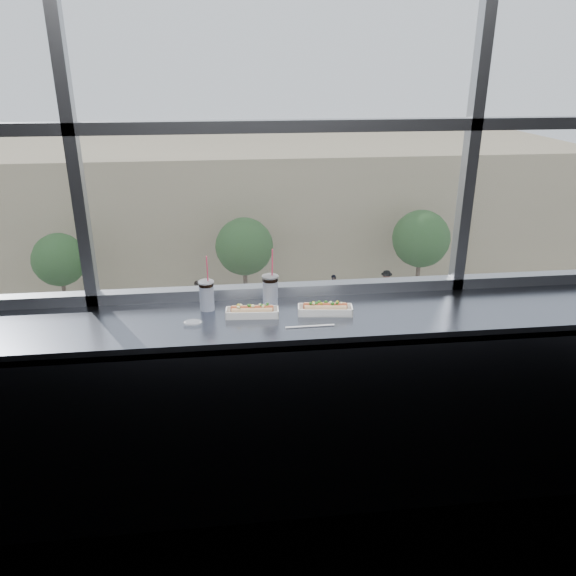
{
  "coord_description": "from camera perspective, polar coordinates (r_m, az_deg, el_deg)",
  "views": [
    {
      "loc": [
        -0.3,
        -1.34,
        2.28
      ],
      "look_at": [
        0.01,
        1.23,
        1.25
      ],
      "focal_mm": 35.0,
      "sensor_mm": 36.0,
      "label": 1
    }
  ],
  "objects": [
    {
      "name": "counter",
      "position": [
        2.86,
        -0.14,
        -3.36
      ],
      "size": [
        6.0,
        0.55,
        0.06
      ],
      "primitive_type": "cube",
      "color": "slate",
      "rests_on": "ground"
    },
    {
      "name": "car_near_c",
      "position": [
        22.5,
        -8.4,
        -11.45
      ],
      "size": [
        2.46,
        5.85,
        1.95
      ],
      "primitive_type": "imported",
      "rotation": [
        0.0,
        0.0,
        1.58
      ],
      "color": "#A41416",
      "rests_on": "street_asphalt"
    },
    {
      "name": "pedestrian_d",
      "position": [
        34.14,
        9.94,
        0.61
      ],
      "size": [
        0.97,
        0.73,
        2.18
      ],
      "primitive_type": "imported",
      "color": "#66605B",
      "rests_on": "far_sidewalk"
    },
    {
      "name": "car_near_b",
      "position": [
        23.36,
        -21.76,
        -11.68
      ],
      "size": [
        2.81,
        5.82,
        1.88
      ],
      "primitive_type": "imported",
      "rotation": [
        0.0,
        0.0,
        1.65
      ],
      "color": "black",
      "rests_on": "street_asphalt"
    },
    {
      "name": "window_glass",
      "position": [
        2.88,
        -0.9,
        22.11
      ],
      "size": [
        6.0,
        0.0,
        6.0
      ],
      "primitive_type": "plane",
      "rotation": [
        1.57,
        0.0,
        0.0
      ],
      "color": "silver",
      "rests_on": "ground"
    },
    {
      "name": "soda_cup_left",
      "position": [
        2.91,
        -8.27,
        -0.6
      ],
      "size": [
        0.08,
        0.08,
        0.3
      ],
      "color": "white",
      "rests_on": "counter"
    },
    {
      "name": "tree_left",
      "position": [
        33.73,
        -22.22,
        2.67
      ],
      "size": [
        2.98,
        2.98,
        4.65
      ],
      "color": "#47382B",
      "rests_on": "far_sidewalk"
    },
    {
      "name": "wall_back_lower",
      "position": [
        3.34,
        -0.69,
        -9.45
      ],
      "size": [
        6.0,
        0.0,
        6.0
      ],
      "primitive_type": "plane",
      "rotation": [
        1.57,
        0.0,
        0.0
      ],
      "color": "black",
      "rests_on": "ground"
    },
    {
      "name": "car_near_d",
      "position": [
        24.17,
        16.6,
        -9.25
      ],
      "size": [
        2.94,
        6.78,
        2.24
      ],
      "primitive_type": "imported",
      "rotation": [
        0.0,
        0.0,
        1.59
      ],
      "color": "silver",
      "rests_on": "street_asphalt"
    },
    {
      "name": "car_far_b",
      "position": [
        29.47,
        -4.67,
        -2.58
      ],
      "size": [
        3.56,
        6.84,
        2.18
      ],
      "primitive_type": "imported",
      "rotation": [
        0.0,
        0.0,
        1.7
      ],
      "color": "#5D0820",
      "rests_on": "street_asphalt"
    },
    {
      "name": "loose_straw",
      "position": [
        2.72,
        2.25,
        -3.9
      ],
      "size": [
        0.24,
        0.01,
        0.01
      ],
      "primitive_type": "cylinder",
      "rotation": [
        0.0,
        1.57,
        0.01
      ],
      "color": "white",
      "rests_on": "counter"
    },
    {
      "name": "car_far_a",
      "position": [
        30.57,
        -21.65,
        -3.24
      ],
      "size": [
        2.97,
        6.6,
        2.17
      ],
      "primitive_type": "imported",
      "rotation": [
        0.0,
        0.0,
        1.61
      ],
      "color": "black",
      "rests_on": "street_asphalt"
    },
    {
      "name": "car_near_e",
      "position": [
        26.15,
        25.53,
        -8.19
      ],
      "size": [
        2.94,
        6.63,
        2.18
      ],
      "primitive_type": "imported",
      "rotation": [
        0.0,
        0.0,
        1.6
      ],
      "color": "#2F4894",
      "rests_on": "street_asphalt"
    },
    {
      "name": "pedestrian_c",
      "position": [
        33.08,
        4.63,
        0.18
      ],
      "size": [
        0.73,
        0.97,
        2.18
      ],
      "primitive_type": "imported",
      "rotation": [
        0.0,
        0.0,
        4.71
      ],
      "color": "#66605B",
      "rests_on": "far_sidewalk"
    },
    {
      "name": "plaza_ground",
      "position": [
        48.21,
        -6.18,
        5.69
      ],
      "size": [
        120.0,
        120.0,
        0.0
      ],
      "primitive_type": "plane",
      "color": "beige",
      "rests_on": "ground"
    },
    {
      "name": "soda_cup_right",
      "position": [
        2.92,
        -1.81,
        -0.13
      ],
      "size": [
        0.09,
        0.09,
        0.32
      ],
      "color": "white",
      "rests_on": "counter"
    },
    {
      "name": "pedestrian_b",
      "position": [
        32.6,
        -9.1,
        -0.45
      ],
      "size": [
        0.93,
        0.7,
        2.09
      ],
      "primitive_type": "imported",
      "color": "#66605B",
      "rests_on": "far_sidewalk"
    },
    {
      "name": "counter_fascia",
      "position": [
        2.91,
        0.47,
        -14.84
      ],
      "size": [
        6.0,
        0.04,
        1.04
      ],
      "primitive_type": "cube",
      "color": "slate",
      "rests_on": "ground"
    },
    {
      "name": "hotdog_tray_right",
      "position": [
        2.86,
        3.8,
        -2.11
      ],
      "size": [
        0.28,
        0.12,
        0.07
      ],
      "rotation": [
        0.0,
        0.0,
        -0.12
      ],
      "color": "white",
      "rests_on": "counter"
    },
    {
      "name": "tree_center",
      "position": [
        32.37,
        -4.45,
        4.21
      ],
      "size": [
        3.33,
        3.33,
        5.21
      ],
      "color": "#47382B",
      "rests_on": "far_sidewalk"
    },
    {
      "name": "wrapper",
      "position": [
        2.78,
        -9.65,
        -3.44
      ],
      "size": [
        0.1,
        0.07,
        0.02
      ],
      "primitive_type": "ellipsoid",
      "color": "silver",
      "rests_on": "counter"
    },
    {
      "name": "car_far_c",
      "position": [
        31.97,
        16.65,
        -1.49
      ],
      "size": [
        3.54,
        6.78,
        2.16
      ],
      "primitive_type": "imported",
      "rotation": [
        0.0,
        0.0,
        1.7
      ],
      "color": "#BCBCBC",
      "rests_on": "street_asphalt"
    },
    {
      "name": "tree_right",
      "position": [
        34.35,
        13.36,
        4.88
      ],
      "size": [
        3.42,
        3.42,
        5.35
      ],
      "color": "#47382B",
      "rests_on": "far_sidewalk"
    },
    {
      "name": "far_building",
      "position": [
        41.89,
        -6.27,
        8.88
      ],
      "size": [
        50.0,
        14.0,
        8.0
      ],
      "primitive_type": "cube",
      "color": "tan",
      "rests_on": "plaza_ground"
    },
    {
      "name": "street_asphalt",
      "position": [
        26.41,
        -5.26,
        -8.41
      ],
      "size": [
        80.0,
        10.0,
        0.06
      ],
      "primitive_type": "cube",
      "color": "black",
      "rests_on": "plaza_ground"
    },
    {
      "name": "hotdog_tray_left",
      "position": [
        2.83,
        -3.66,
        -2.38
      ],
      "size": [
        0.27,
        0.11,
        0.07
      ],
      "rotation": [
        0.0,
        0.0,
        -0.07
      ],
      "color": "white",
      "rests_on": "counter"
    },
    {
      "name": "window_mullions",
      "position": [
        2.86,
        -0.86,
        22.12
      ],
      "size": [
        6.0,
        0.08,
        2.4
      ],
      "primitive_type": null,
      "color": "gray",
      "rests_on": "ground"
    },
    {
      "name": "far_sidewalk",
      "position": [
        33.58,
        -5.71,
        -1.57
      ],
      "size": [
        80.0,
        6.0,
        0.04
      ],
      "primitive_type": "cube",
      "color": "beige",
      "rests_on": "plaza_ground"
    }
  ]
}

